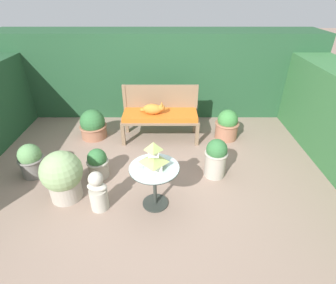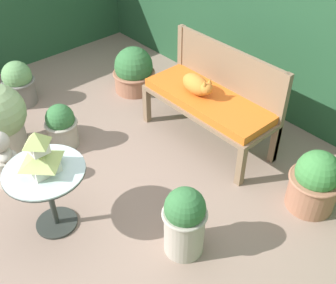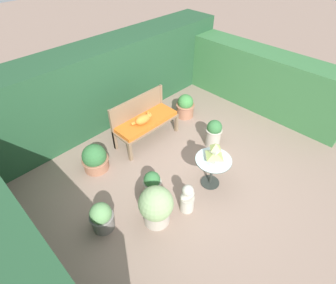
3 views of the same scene
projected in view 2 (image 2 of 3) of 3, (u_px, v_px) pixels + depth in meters
ground at (97, 194)px, 3.58m from camera, size 30.00×30.00×0.00m
foliage_hedge_back at (292, 22)px, 4.38m from camera, size 6.40×0.88×1.64m
garden_bench at (208, 103)px, 3.91m from camera, size 1.32×0.52×0.50m
bench_backrest at (228, 73)px, 3.89m from camera, size 1.32×0.06×0.91m
cat at (197, 85)px, 3.84m from camera, size 0.42×0.23×0.21m
patio_table at (47, 183)px, 3.05m from camera, size 0.59×0.59×0.57m
pagoda_birdhouse at (40, 155)px, 2.88m from camera, size 0.26×0.26×0.34m
garden_bust at (5, 161)px, 3.54m from camera, size 0.27×0.22×0.54m
potted_plant_path_edge at (61, 126)px, 3.97m from camera, size 0.31×0.31×0.44m
potted_plant_table_near at (134, 71)px, 4.75m from camera, size 0.48×0.48×0.52m
potted_plant_bench_right at (315, 182)px, 3.33m from camera, size 0.42×0.42×0.54m
potted_plant_hedge_corner at (185, 221)px, 2.96m from camera, size 0.33×0.33×0.58m
potted_plant_table_far at (19, 83)px, 4.53m from camera, size 0.36×0.36×0.49m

